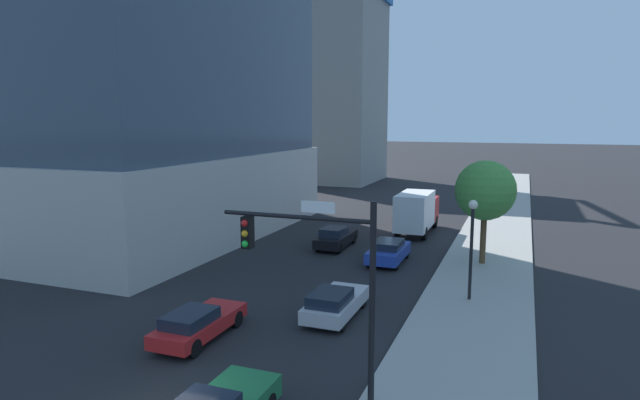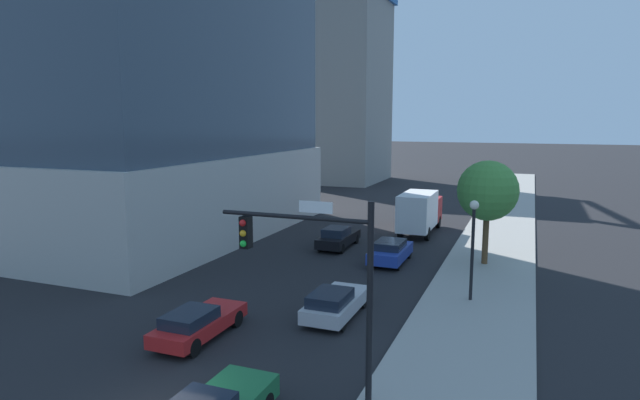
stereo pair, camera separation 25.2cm
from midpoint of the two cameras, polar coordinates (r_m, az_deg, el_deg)
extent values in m
cube|color=#9E9B93|center=(33.05, 17.53, -7.27)|extent=(5.28, 120.00, 0.15)
cube|color=#B2AFA8|center=(43.52, -16.56, 0.65)|extent=(16.70, 26.21, 6.27)
cube|color=gray|center=(78.19, 1.68, 12.49)|extent=(13.47, 13.82, 28.37)
cube|color=gold|center=(73.34, 3.63, 15.69)|extent=(0.90, 0.90, 35.89)
cylinder|color=black|center=(16.57, 5.75, -11.07)|extent=(0.20, 0.20, 6.34)
cylinder|color=black|center=(16.73, -2.43, -1.80)|extent=(5.02, 0.14, 0.14)
cube|color=black|center=(17.60, -7.47, -3.42)|extent=(0.32, 0.36, 1.05)
sphere|color=red|center=(17.37, -7.80, -2.44)|extent=(0.22, 0.22, 0.22)
sphere|color=orange|center=(17.44, -7.78, -3.54)|extent=(0.22, 0.22, 0.22)
sphere|color=green|center=(17.51, -7.75, -4.62)|extent=(0.22, 0.22, 0.22)
cube|color=white|center=(16.38, -0.02, -0.77)|extent=(1.10, 0.04, 0.36)
cylinder|color=black|center=(27.04, 16.13, -5.61)|extent=(0.16, 0.16, 4.51)
sphere|color=silver|center=(26.56, 16.35, -0.51)|extent=(0.44, 0.44, 0.44)
cylinder|color=brown|center=(34.16, 17.38, -3.91)|extent=(0.36, 0.36, 3.13)
sphere|color=#478E3D|center=(33.67, 17.60, 0.96)|extent=(3.62, 3.62, 3.62)
cube|color=black|center=(37.54, 2.17, -4.14)|extent=(1.79, 4.62, 0.65)
cube|color=#19212D|center=(36.97, 1.93, -3.38)|extent=(1.50, 2.05, 0.57)
cylinder|color=black|center=(39.30, 1.85, -3.97)|extent=(0.22, 0.65, 0.65)
cylinder|color=black|center=(38.82, 4.04, -4.15)|extent=(0.22, 0.65, 0.65)
cylinder|color=black|center=(36.44, 0.17, -4.97)|extent=(0.22, 0.65, 0.65)
cylinder|color=black|center=(35.91, 2.52, -5.19)|extent=(0.22, 0.65, 0.65)
cube|color=red|center=(22.99, -12.33, -12.75)|extent=(1.79, 4.70, 0.57)
cube|color=#19212D|center=(22.29, -13.36, -12.05)|extent=(1.51, 2.17, 0.47)
cylinder|color=black|center=(24.72, -11.77, -11.76)|extent=(0.22, 0.72, 0.72)
cylinder|color=black|center=(23.94, -8.53, -12.36)|extent=(0.22, 0.72, 0.72)
cylinder|color=black|center=(22.32, -16.40, -14.22)|extent=(0.22, 0.72, 0.72)
cylinder|color=black|center=(21.45, -12.95, -15.05)|extent=(0.22, 0.72, 0.72)
cube|color=#233D9E|center=(33.89, 7.71, -5.58)|extent=(1.93, 4.38, 0.68)
cube|color=#19212D|center=(33.60, 7.66, -4.70)|extent=(1.62, 2.27, 0.46)
cylinder|color=black|center=(35.56, 6.95, -5.37)|extent=(0.22, 0.66, 0.66)
cylinder|color=black|center=(35.19, 9.64, -5.58)|extent=(0.22, 0.66, 0.66)
cylinder|color=black|center=(32.78, 5.61, -6.56)|extent=(0.22, 0.66, 0.66)
cylinder|color=black|center=(32.37, 8.53, -6.81)|extent=(0.22, 0.66, 0.66)
cube|color=#B7B7BC|center=(24.78, 2.06, -10.98)|extent=(1.84, 4.52, 0.61)
cube|color=#19212D|center=(23.86, 1.39, -10.35)|extent=(1.55, 2.18, 0.50)
cylinder|color=black|center=(26.49, 1.51, -10.26)|extent=(0.22, 0.65, 0.65)
cylinder|color=black|center=(26.01, 4.93, -10.65)|extent=(0.22, 0.65, 0.65)
cylinder|color=black|center=(23.80, -1.10, -12.48)|extent=(0.22, 0.65, 0.65)
cylinder|color=black|center=(23.26, 2.69, -13.00)|extent=(0.22, 0.65, 0.65)
cylinder|color=black|center=(18.13, -10.09, -19.64)|extent=(0.22, 0.69, 0.69)
cube|color=#B21E1E|center=(45.15, 11.39, -0.88)|extent=(2.28, 2.00, 1.94)
cube|color=white|center=(41.55, 10.50, -1.14)|extent=(2.28, 5.00, 2.70)
cylinder|color=black|center=(45.52, 10.10, -2.14)|extent=(0.30, 1.01, 1.01)
cylinder|color=black|center=(45.17, 12.60, -2.29)|extent=(0.30, 1.01, 1.01)
cylinder|color=black|center=(40.82, 8.72, -3.34)|extent=(0.30, 1.01, 1.01)
cylinder|color=black|center=(40.43, 11.50, -3.53)|extent=(0.30, 1.01, 1.01)
camera|label=1|loc=(0.13, -89.68, 0.05)|focal=30.11mm
camera|label=2|loc=(0.13, 90.32, -0.05)|focal=30.11mm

